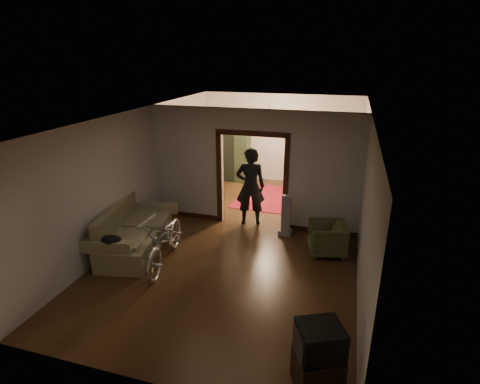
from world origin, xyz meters
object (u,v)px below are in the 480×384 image
at_px(sofa, 135,228).
at_px(locker, 235,153).
at_px(armchair, 327,238).
at_px(person, 250,187).
at_px(bicycle, 166,240).
at_px(desk, 308,176).

relative_size(sofa, locker, 1.19).
distance_m(armchair, person, 2.23).
bearing_deg(sofa, locker, 71.74).
height_order(sofa, bicycle, bicycle).
bearing_deg(desk, locker, 170.77).
bearing_deg(person, armchair, 137.90).
relative_size(bicycle, locker, 1.06).
relative_size(armchair, person, 0.39).
distance_m(armchair, locker, 5.29).
height_order(person, locker, person).
bearing_deg(person, bicycle, 48.87).
distance_m(sofa, bicycle, 0.93).
height_order(bicycle, desk, bicycle).
relative_size(sofa, bicycle, 1.11).
xyz_separation_m(sofa, person, (1.99, 1.96, 0.46)).
xyz_separation_m(sofa, locker, (0.62, 5.09, 0.41)).
xyz_separation_m(armchair, desk, (-0.87, 3.96, 0.06)).
relative_size(armchair, desk, 0.69).
bearing_deg(bicycle, desk, 58.52).
bearing_deg(person, locker, -81.36).
relative_size(bicycle, desk, 1.77).
relative_size(sofa, armchair, 2.88).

